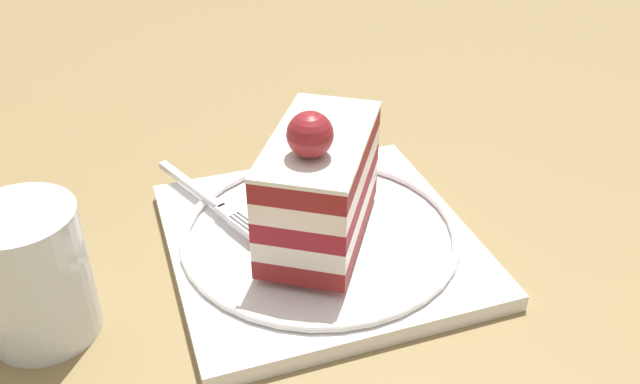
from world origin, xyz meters
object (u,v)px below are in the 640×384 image
object	(u,v)px
cake_slice	(319,184)
fork	(209,199)
drink_glass_far	(34,279)
dessert_plate	(320,239)

from	to	relation	value
cake_slice	fork	distance (m)	0.10
cake_slice	fork	xyz separation A→B (m)	(-0.08, 0.05, -0.04)
fork	drink_glass_far	distance (m)	0.14
dessert_plate	drink_glass_far	size ratio (longest dim) A/B	2.82
dessert_plate	cake_slice	size ratio (longest dim) A/B	1.82
fork	drink_glass_far	xyz separation A→B (m)	(-0.10, -0.10, 0.02)
drink_glass_far	cake_slice	bearing A→B (deg)	16.80
fork	drink_glass_far	size ratio (longest dim) A/B	1.27
dessert_plate	cake_slice	bearing A→B (deg)	-102.05
dessert_plate	fork	bearing A→B (deg)	150.62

